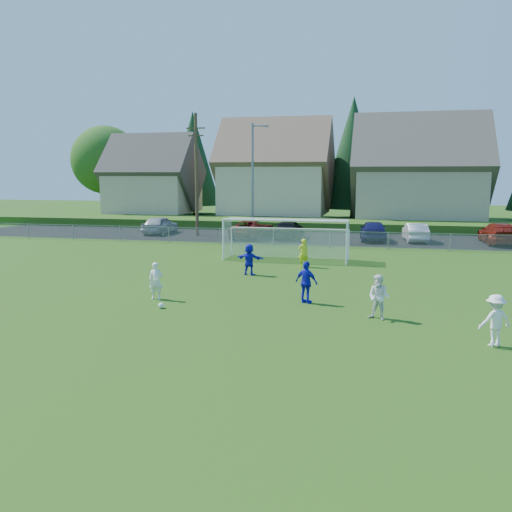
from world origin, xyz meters
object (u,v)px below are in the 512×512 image
object	(u,v)px
car_e	(373,231)
player_blue_a	(306,282)
car_c	(252,229)
player_white_b	(379,297)
soccer_goal	(287,233)
car_g	(499,234)
car_d	(289,230)
car_a	(160,225)
goalkeeper	(303,253)
player_white_a	(156,281)
player_white_c	(495,320)
soccer_ball	(161,305)
player_blue_b	(249,259)
car_f	(415,232)

from	to	relation	value
car_e	player_blue_a	bearing A→B (deg)	79.81
car_c	player_white_b	bearing A→B (deg)	119.15
soccer_goal	car_g	bearing A→B (deg)	37.51
car_d	car_g	bearing A→B (deg)	-178.18
player_white_b	car_a	bearing A→B (deg)	150.00
goalkeeper	car_e	size ratio (longest dim) A/B	0.34
goalkeeper	car_a	size ratio (longest dim) A/B	0.35
player_white_a	player_white_c	world-z (taller)	player_white_c
soccer_goal	goalkeeper	bearing A→B (deg)	-60.19
player_white_b	car_d	world-z (taller)	player_white_b
car_g	soccer_goal	size ratio (longest dim) A/B	0.73
car_e	soccer_goal	size ratio (longest dim) A/B	0.63
car_c	car_a	bearing A→B (deg)	-3.28
car_e	soccer_ball	bearing A→B (deg)	68.01
player_white_b	player_blue_b	world-z (taller)	player_white_b
soccer_ball	car_g	bearing A→B (deg)	55.05
player_blue_b	car_g	size ratio (longest dim) A/B	0.29
player_white_c	goalkeeper	bearing A→B (deg)	-81.52
car_d	soccer_goal	xyz separation A→B (m)	(1.69, -10.69, 0.93)
car_a	car_c	xyz separation A→B (m)	(8.51, -1.29, -0.04)
player_white_c	player_blue_a	xyz separation A→B (m)	(-6.24, 4.13, 0.06)
car_f	car_c	bearing A→B (deg)	-2.76
player_blue_a	soccer_goal	size ratio (longest dim) A/B	0.23
player_white_a	player_white_c	size ratio (longest dim) A/B	0.97
soccer_ball	soccer_goal	bearing A→B (deg)	78.66
car_a	car_f	size ratio (longest dim) A/B	1.06
player_blue_b	player_white_a	bearing A→B (deg)	81.91
player_blue_a	car_g	bearing A→B (deg)	-92.57
player_blue_a	soccer_goal	world-z (taller)	soccer_goal
player_white_a	player_blue_b	size ratio (longest dim) A/B	0.96
soccer_ball	car_d	world-z (taller)	car_d
goalkeeper	player_blue_a	bearing A→B (deg)	74.42
player_white_b	goalkeeper	bearing A→B (deg)	134.51
car_d	car_a	bearing A→B (deg)	-2.91
car_a	car_c	size ratio (longest dim) A/B	0.86
goalkeeper	car_c	distance (m)	14.07
soccer_ball	goalkeeper	size ratio (longest dim) A/B	0.14
car_a	car_c	world-z (taller)	car_a
soccer_ball	car_g	distance (m)	28.84
player_blue_b	player_blue_a	bearing A→B (deg)	137.55
player_white_b	player_blue_b	size ratio (longest dim) A/B	1.01
player_blue_b	soccer_goal	world-z (taller)	soccer_goal
car_e	player_white_b	bearing A→B (deg)	87.20
player_white_c	car_c	world-z (taller)	player_white_c
soccer_ball	player_white_c	xyz separation A→B (m)	(11.54, -2.00, 0.68)
car_a	car_g	xyz separation A→B (m)	(27.07, -0.95, 0.02)
goalkeeper	soccer_goal	xyz separation A→B (m)	(-1.36, 2.38, 0.84)
player_white_a	car_e	xyz separation A→B (m)	(8.30, 22.20, 0.03)
car_c	goalkeeper	bearing A→B (deg)	120.56
car_c	car_g	bearing A→B (deg)	-173.61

